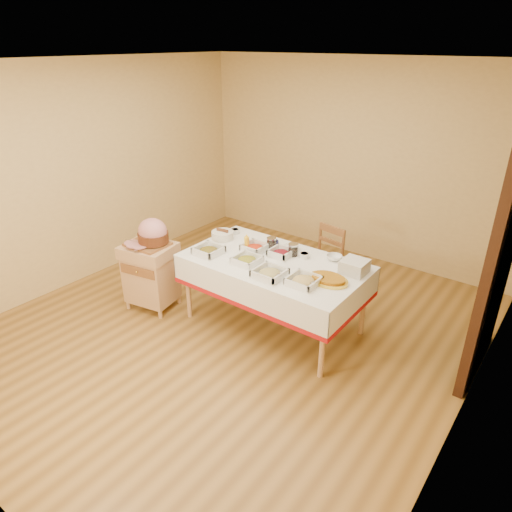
% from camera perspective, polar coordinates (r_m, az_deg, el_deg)
% --- Properties ---
extents(room_shell, '(5.00, 5.00, 5.00)m').
position_cam_1_polar(room_shell, '(4.30, -3.21, 5.51)').
color(room_shell, olive).
rests_on(room_shell, ground).
extents(doorway, '(0.09, 1.10, 2.20)m').
position_cam_1_polar(doorway, '(4.33, 28.46, -0.26)').
color(doorway, black).
rests_on(doorway, ground).
extents(dining_table, '(1.82, 1.02, 0.76)m').
position_cam_1_polar(dining_table, '(4.64, 2.23, -2.41)').
color(dining_table, tan).
rests_on(dining_table, ground).
extents(butcher_cart, '(0.61, 0.54, 0.76)m').
position_cam_1_polar(butcher_cart, '(5.19, -13.03, -1.98)').
color(butcher_cart, tan).
rests_on(butcher_cart, ground).
extents(dining_chair, '(0.45, 0.43, 0.87)m').
position_cam_1_polar(dining_chair, '(5.28, 8.35, -0.88)').
color(dining_chair, brown).
rests_on(dining_chair, ground).
extents(ham_on_board, '(0.46, 0.44, 0.30)m').
position_cam_1_polar(ham_on_board, '(4.99, -12.88, 2.67)').
color(ham_on_board, brown).
rests_on(ham_on_board, butcher_cart).
extents(serving_dish_a, '(0.26, 0.26, 0.11)m').
position_cam_1_polar(serving_dish_a, '(4.72, -5.95, 0.68)').
color(serving_dish_a, silver).
rests_on(serving_dish_a, dining_table).
extents(serving_dish_b, '(0.25, 0.25, 0.10)m').
position_cam_1_polar(serving_dish_b, '(4.50, -1.13, -0.51)').
color(serving_dish_b, silver).
rests_on(serving_dish_b, dining_table).
extents(serving_dish_c, '(0.27, 0.27, 0.11)m').
position_cam_1_polar(serving_dish_c, '(4.25, 1.72, -2.17)').
color(serving_dish_c, silver).
rests_on(serving_dish_c, dining_table).
extents(serving_dish_d, '(0.27, 0.27, 0.10)m').
position_cam_1_polar(serving_dish_d, '(4.15, 5.96, -3.08)').
color(serving_dish_d, silver).
rests_on(serving_dish_d, dining_table).
extents(serving_dish_e, '(0.24, 0.23, 0.11)m').
position_cam_1_polar(serving_dish_e, '(4.77, -0.17, 1.07)').
color(serving_dish_e, silver).
rests_on(serving_dish_e, dining_table).
extents(serving_dish_f, '(0.23, 0.22, 0.11)m').
position_cam_1_polar(serving_dish_f, '(4.66, 3.14, 0.40)').
color(serving_dish_f, silver).
rests_on(serving_dish_f, dining_table).
extents(small_bowl_left, '(0.11, 0.11, 0.05)m').
position_cam_1_polar(small_bowl_left, '(5.21, -2.65, 3.15)').
color(small_bowl_left, silver).
rests_on(small_bowl_left, dining_table).
extents(small_bowl_mid, '(0.12, 0.12, 0.05)m').
position_cam_1_polar(small_bowl_mid, '(4.90, 2.13, 1.67)').
color(small_bowl_mid, navy).
rests_on(small_bowl_mid, dining_table).
extents(small_bowl_right, '(0.10, 0.10, 0.05)m').
position_cam_1_polar(small_bowl_right, '(4.64, 6.07, 0.10)').
color(small_bowl_right, silver).
rests_on(small_bowl_right, dining_table).
extents(bowl_white_imported, '(0.20, 0.20, 0.04)m').
position_cam_1_polar(bowl_white_imported, '(4.80, 4.35, 0.98)').
color(bowl_white_imported, silver).
rests_on(bowl_white_imported, dining_table).
extents(bowl_small_imported, '(0.21, 0.21, 0.05)m').
position_cam_1_polar(bowl_small_imported, '(4.64, 9.76, -0.19)').
color(bowl_small_imported, silver).
rests_on(bowl_small_imported, dining_table).
extents(preserve_jar_left, '(0.10, 0.10, 0.13)m').
position_cam_1_polar(preserve_jar_left, '(4.80, 1.93, 1.51)').
color(preserve_jar_left, silver).
rests_on(preserve_jar_left, dining_table).
extents(preserve_jar_right, '(0.10, 0.10, 0.13)m').
position_cam_1_polar(preserve_jar_right, '(4.66, 4.67, 0.73)').
color(preserve_jar_right, silver).
rests_on(preserve_jar_right, dining_table).
extents(mustard_bottle, '(0.05, 0.05, 0.17)m').
position_cam_1_polar(mustard_bottle, '(4.79, -1.18, 1.72)').
color(mustard_bottle, yellow).
rests_on(mustard_bottle, dining_table).
extents(bread_basket, '(0.24, 0.24, 0.11)m').
position_cam_1_polar(bread_basket, '(5.06, -4.20, 2.64)').
color(bread_basket, silver).
rests_on(bread_basket, dining_table).
extents(plate_stack, '(0.23, 0.23, 0.13)m').
position_cam_1_polar(plate_stack, '(4.41, 12.20, -1.29)').
color(plate_stack, silver).
rests_on(plate_stack, dining_table).
extents(brass_platter, '(0.38, 0.27, 0.05)m').
position_cam_1_polar(brass_platter, '(4.22, 9.02, -2.90)').
color(brass_platter, gold).
rests_on(brass_platter, dining_table).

